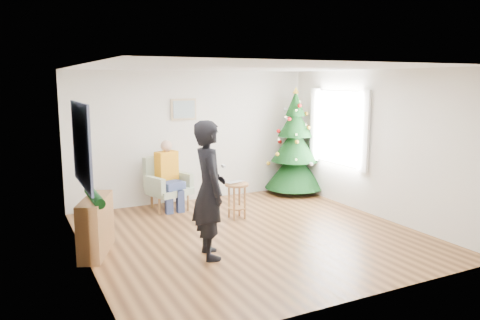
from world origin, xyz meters
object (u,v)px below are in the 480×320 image
christmas_tree (295,146)px  console (96,226)px  standing_man (209,190)px  armchair (167,190)px  stool (237,201)px

christmas_tree → console: (-4.48, -1.79, -0.63)m
christmas_tree → standing_man: size_ratio=1.20×
christmas_tree → standing_man: (-3.10, -2.61, -0.08)m
standing_man → armchair: bearing=3.3°
standing_man → console: size_ratio=1.89×
stool → armchair: size_ratio=0.63×
stool → console: (-2.52, -0.63, 0.08)m
stool → armchair: armchair is taller
christmas_tree → stool: bearing=-149.4°
console → armchair: bearing=70.6°
stool → console: size_ratio=0.63×
christmas_tree → stool: 2.38m
armchair → console: 2.42m
stool → console: bearing=-165.9°
armchair → console: size_ratio=0.99×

